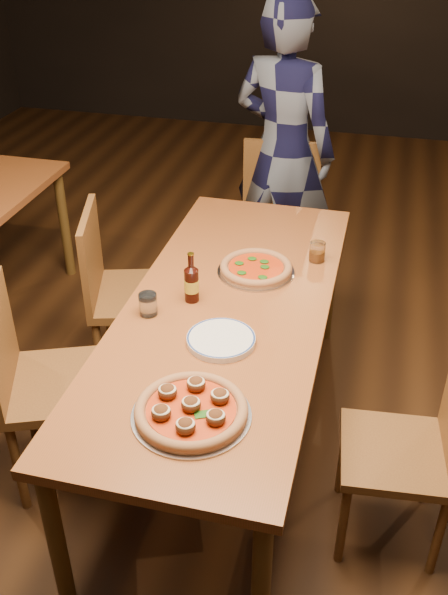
% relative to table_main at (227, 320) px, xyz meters
% --- Properties ---
extents(ground, '(9.00, 9.00, 0.00)m').
position_rel_table_main_xyz_m(ground, '(0.00, 0.00, -0.68)').
color(ground, black).
extents(room_shell, '(9.00, 9.00, 9.00)m').
position_rel_table_main_xyz_m(room_shell, '(0.00, 0.00, 1.18)').
color(room_shell, black).
rests_on(room_shell, ground).
extents(table_main, '(0.80, 2.00, 0.75)m').
position_rel_table_main_xyz_m(table_main, '(0.00, 0.00, 0.00)').
color(table_main, brown).
rests_on(table_main, ground).
extents(chair_main_nw, '(0.58, 0.58, 0.95)m').
position_rel_table_main_xyz_m(chair_main_nw, '(-0.61, -0.31, -0.20)').
color(chair_main_nw, brown).
rests_on(chair_main_nw, ground).
extents(chair_main_sw, '(0.55, 0.55, 0.95)m').
position_rel_table_main_xyz_m(chair_main_sw, '(-0.55, 0.40, -0.20)').
color(chair_main_sw, brown).
rests_on(chair_main_sw, ground).
extents(chair_main_e, '(0.43, 0.43, 0.85)m').
position_rel_table_main_xyz_m(chair_main_e, '(0.72, -0.32, -0.25)').
color(chair_main_e, brown).
rests_on(chair_main_e, ground).
extents(chair_end, '(0.48, 0.48, 0.97)m').
position_rel_table_main_xyz_m(chair_end, '(-0.02, 1.27, -0.19)').
color(chair_end, brown).
rests_on(chair_end, ground).
extents(pizza_meatball, '(0.39, 0.39, 0.07)m').
position_rel_table_main_xyz_m(pizza_meatball, '(0.04, -0.65, 0.10)').
color(pizza_meatball, '#B7B7BF').
rests_on(pizza_meatball, table_main).
extents(pizza_margherita, '(0.34, 0.34, 0.04)m').
position_rel_table_main_xyz_m(pizza_margherita, '(0.06, 0.29, 0.09)').
color(pizza_margherita, '#B7B7BF').
rests_on(pizza_margherita, table_main).
extents(plate_stack, '(0.25, 0.25, 0.02)m').
position_rel_table_main_xyz_m(plate_stack, '(0.04, -0.25, 0.08)').
color(plate_stack, white).
rests_on(plate_stack, table_main).
extents(beer_bottle, '(0.06, 0.06, 0.21)m').
position_rel_table_main_xyz_m(beer_bottle, '(-0.15, 0.01, 0.15)').
color(beer_bottle, black).
rests_on(beer_bottle, table_main).
extents(water_glass, '(0.07, 0.07, 0.09)m').
position_rel_table_main_xyz_m(water_glass, '(-0.29, -0.13, 0.12)').
color(water_glass, white).
rests_on(water_glass, table_main).
extents(amber_glass, '(0.07, 0.07, 0.09)m').
position_rel_table_main_xyz_m(amber_glass, '(0.30, 0.46, 0.12)').
color(amber_glass, '#8B460F').
rests_on(amber_glass, table_main).
extents(diner, '(0.73, 0.60, 1.73)m').
position_rel_table_main_xyz_m(diner, '(-0.04, 1.50, 0.19)').
color(diner, black).
rests_on(diner, ground).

